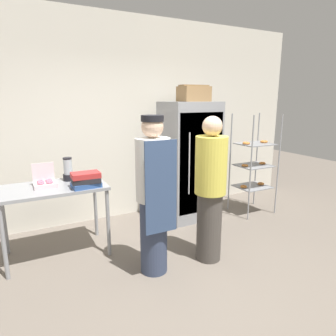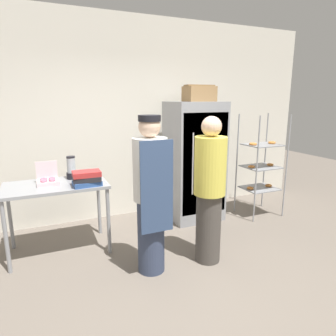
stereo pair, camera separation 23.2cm
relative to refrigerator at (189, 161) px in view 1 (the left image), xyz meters
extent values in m
plane|color=#6B6056|center=(-0.82, -1.62, -0.90)|extent=(14.00, 14.00, 0.00)
cube|color=silver|center=(-0.82, 0.61, 0.63)|extent=(6.40, 0.12, 3.07)
cube|color=gray|center=(0.00, 0.01, 0.00)|extent=(0.78, 0.69, 1.81)
cube|color=gray|center=(0.00, -0.33, 0.02)|extent=(0.72, 0.02, 1.48)
cylinder|color=silver|center=(-0.22, -0.35, 0.04)|extent=(0.02, 0.02, 0.89)
cylinder|color=#93969B|center=(0.75, -0.56, -0.10)|extent=(0.02, 0.02, 1.62)
cylinder|color=#93969B|center=(1.33, -0.56, -0.10)|extent=(0.02, 0.02, 1.62)
cylinder|color=#93969B|center=(0.75, -0.07, -0.10)|extent=(0.02, 0.02, 1.62)
cylinder|color=#93969B|center=(1.33, -0.07, -0.10)|extent=(0.02, 0.02, 1.62)
cube|color=gray|center=(1.04, -0.31, -0.47)|extent=(0.53, 0.45, 0.01)
torus|color=orange|center=(0.85, -0.31, -0.45)|extent=(0.11, 0.11, 0.03)
torus|color=orange|center=(1.23, -0.31, -0.45)|extent=(0.11, 0.11, 0.03)
cube|color=gray|center=(1.04, -0.31, -0.12)|extent=(0.53, 0.45, 0.01)
torus|color=orange|center=(0.85, -0.31, -0.09)|extent=(0.11, 0.11, 0.03)
torus|color=orange|center=(1.23, -0.31, -0.09)|extent=(0.11, 0.11, 0.03)
cube|color=gray|center=(1.04, -0.31, 0.24)|extent=(0.53, 0.45, 0.01)
torus|color=orange|center=(0.85, -0.31, 0.26)|extent=(0.12, 0.12, 0.03)
torus|color=orange|center=(1.23, -0.31, 0.26)|extent=(0.12, 0.12, 0.03)
cube|color=gray|center=(-2.04, -0.32, -0.06)|extent=(1.18, 0.68, 0.04)
cylinder|color=gray|center=(-2.59, -0.62, -0.49)|extent=(0.04, 0.04, 0.82)
cylinder|color=gray|center=(-1.49, -0.62, -0.49)|extent=(0.04, 0.04, 0.82)
cylinder|color=gray|center=(-2.59, -0.02, -0.49)|extent=(0.04, 0.04, 0.82)
cylinder|color=gray|center=(-1.49, -0.02, -0.49)|extent=(0.04, 0.04, 0.82)
cube|color=silver|center=(-2.12, -0.31, -0.02)|extent=(0.25, 0.21, 0.05)
cube|color=silver|center=(-2.12, -0.20, 0.11)|extent=(0.24, 0.01, 0.21)
torus|color=#C66B84|center=(-2.16, -0.35, 0.02)|extent=(0.08, 0.08, 0.02)
torus|color=#C66B84|center=(-2.07, -0.35, 0.02)|extent=(0.08, 0.08, 0.02)
torus|color=#C66B84|center=(-2.16, -0.27, 0.02)|extent=(0.08, 0.08, 0.02)
torus|color=#C66B84|center=(-2.07, -0.27, 0.02)|extent=(0.08, 0.08, 0.02)
cylinder|color=black|center=(-1.83, -0.13, 0.00)|extent=(0.13, 0.13, 0.08)
cylinder|color=#B2BCC1|center=(-1.83, -0.13, 0.13)|extent=(0.10, 0.10, 0.19)
cylinder|color=black|center=(-1.83, -0.13, 0.23)|extent=(0.10, 0.10, 0.02)
cube|color=#2D5193|center=(-1.70, -0.53, -0.02)|extent=(0.33, 0.23, 0.06)
cube|color=#232328|center=(-1.70, -0.53, 0.04)|extent=(0.33, 0.23, 0.06)
cube|color=#B72D2D|center=(-1.70, -0.53, 0.10)|extent=(0.31, 0.21, 0.06)
cube|color=#937047|center=(0.06, 0.00, 1.01)|extent=(0.43, 0.31, 0.22)
cube|color=olive|center=(0.06, 0.00, 1.13)|extent=(0.44, 0.16, 0.02)
cylinder|color=#333D56|center=(-1.15, -1.18, -0.49)|extent=(0.29, 0.29, 0.82)
cylinder|color=silver|center=(-1.15, -1.18, 0.24)|extent=(0.36, 0.36, 0.65)
sphere|color=beige|center=(-1.15, -1.18, 0.68)|extent=(0.22, 0.22, 0.22)
cube|color=#33476B|center=(-1.15, -1.37, 0.10)|extent=(0.34, 0.02, 0.94)
cylinder|color=black|center=(-1.15, -1.18, 0.76)|extent=(0.23, 0.23, 0.06)
cylinder|color=#47423D|center=(-0.48, -1.24, -0.50)|extent=(0.29, 0.29, 0.81)
cylinder|color=#DBCC4C|center=(-0.48, -1.24, 0.23)|extent=(0.35, 0.35, 0.64)
sphere|color=beige|center=(-0.48, -1.24, 0.66)|extent=(0.22, 0.22, 0.22)
camera|label=1|loc=(-2.38, -3.88, 0.95)|focal=32.00mm
camera|label=2|loc=(-2.17, -3.98, 0.95)|focal=32.00mm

